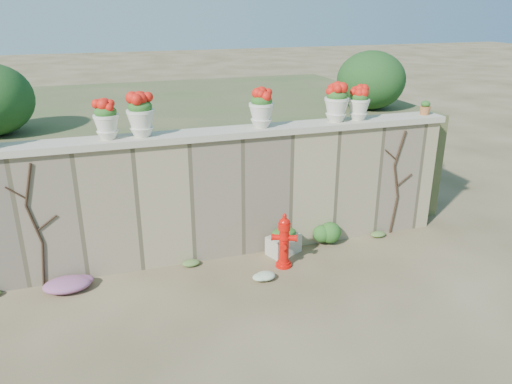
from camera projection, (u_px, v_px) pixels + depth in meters
name	position (u px, v px, depth m)	size (l,w,h in m)	color
ground	(249.00, 312.00, 6.78)	(80.00, 80.00, 0.00)	#4F4227
stone_wall	(215.00, 198.00, 8.02)	(8.00, 0.40, 2.00)	#968764
wall_cap	(213.00, 134.00, 7.65)	(8.10, 0.52, 0.10)	beige
raised_fill	(180.00, 147.00, 10.87)	(9.00, 6.00, 2.00)	#384C23
back_shrub_right	(371.00, 80.00, 9.53)	(1.30, 1.30, 1.10)	#143814
vine_left	(35.00, 225.00, 7.05)	(0.60, 0.04, 1.91)	black
vine_right	(397.00, 182.00, 8.77)	(0.60, 0.04, 1.91)	black
fire_hydrant	(284.00, 240.00, 7.80)	(0.39, 0.28, 0.91)	red
planter_box	(284.00, 242.00, 8.31)	(0.63, 0.50, 0.46)	beige
green_shrub	(326.00, 233.00, 8.53)	(0.53, 0.48, 0.50)	#1E5119
magenta_clump	(74.00, 280.00, 7.33)	(0.88, 0.59, 0.24)	#CA28B8
white_flowers	(260.00, 275.00, 7.54)	(0.45, 0.36, 0.16)	white
urn_pot_1	(106.00, 120.00, 7.08)	(0.36, 0.36, 0.57)	silver
urn_pot_2	(141.00, 115.00, 7.21)	(0.40, 0.40, 0.63)	silver
urn_pot_3	(261.00, 108.00, 7.75)	(0.39, 0.39, 0.61)	silver
urn_pot_4	(337.00, 103.00, 8.13)	(0.40, 0.40, 0.63)	silver
urn_pot_5	(359.00, 103.00, 8.26)	(0.36, 0.36, 0.56)	silver
terracotta_pot	(425.00, 108.00, 8.70)	(0.20, 0.20, 0.24)	#AF6435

